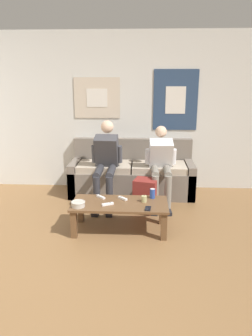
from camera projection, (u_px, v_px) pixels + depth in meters
The scene contains 14 objects.
ground_plane at pixel (93, 289), 2.95m from camera, with size 18.00×18.00×0.00m, color brown.
wall_back at pixel (118, 112), 5.39m from camera, with size 10.00×0.07×2.55m.
couch at pixel (132, 176), 5.30m from camera, with size 1.95×0.72×0.86m.
coffee_table at pixel (120, 207), 4.00m from camera, with size 1.17×0.55×0.36m.
person_seated_adult at pixel (106, 160), 4.84m from camera, with size 0.47×0.95×1.20m.
person_seated_teen at pixel (161, 163), 4.82m from camera, with size 0.47×0.86×1.13m.
backpack at pixel (145, 196), 4.59m from camera, with size 0.37×0.36×0.47m.
ceramic_bowl at pixel (78, 204), 3.85m from camera, with size 0.17×0.17×0.07m.
pillar_candle at pixel (144, 199), 4.00m from camera, with size 0.07×0.07×0.09m.
drink_can_blue at pixel (152, 193), 4.12m from camera, with size 0.07×0.07×0.12m.
game_controller_near_left at pixel (108, 204), 3.91m from camera, with size 0.14×0.10×0.03m.
game_controller_near_right at pixel (123, 198), 4.10m from camera, with size 0.13×0.13×0.03m.
game_controller_far_center at pixel (101, 197), 4.14m from camera, with size 0.13×0.13×0.03m.
cell_phone at pixel (148, 208), 3.80m from camera, with size 0.08×0.14×0.01m.
Camera 1 is at (0.43, -2.52, 1.85)m, focal length 35.00 mm.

